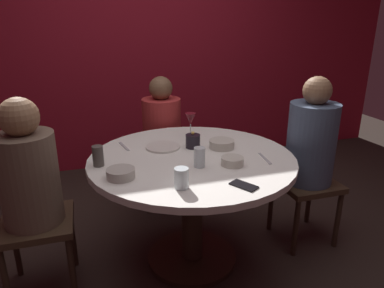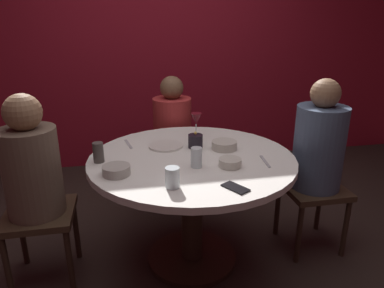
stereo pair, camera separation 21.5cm
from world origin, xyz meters
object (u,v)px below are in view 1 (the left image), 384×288
seated_diner_left (29,179)px  cup_near_candle (182,178)px  seated_diner_right (311,145)px  dining_table (192,181)px  dinner_plate (163,147)px  bowl_serving_large (121,173)px  bowl_salad_center (222,144)px  cell_phone (244,185)px  seated_diner_back (162,127)px  bowl_small_white (232,161)px  cup_by_right_diner (199,157)px  wine_glass (190,120)px  candle_holder (193,141)px  cup_by_left_diner (98,156)px

seated_diner_left → cup_near_candle: (0.75, -0.40, 0.08)m
seated_diner_right → dining_table: bearing=0.0°
dining_table → dinner_plate: (-0.14, 0.20, 0.17)m
bowl_serving_large → bowl_salad_center: bearing=21.9°
dining_table → cell_phone: size_ratio=9.09×
cup_near_candle → seated_diner_back: bearing=81.9°
bowl_small_white → cup_by_right_diner: size_ratio=1.14×
cup_near_candle → dining_table: bearing=65.9°
wine_glass → cup_by_right_diner: (-0.11, -0.53, -0.07)m
candle_holder → bowl_small_white: (0.13, -0.35, -0.02)m
candle_holder → dinner_plate: 0.20m
seated_diner_right → dinner_plate: (-1.00, 0.20, 0.02)m
cup_by_left_diner → cup_by_right_diner: (0.55, -0.18, -0.00)m
cell_phone → bowl_salad_center: 0.57m
wine_glass → cell_phone: wine_glass is taller
bowl_salad_center → bowl_small_white: bowl_salad_center is taller
dinner_plate → bowl_salad_center: (0.37, -0.11, 0.02)m
seated_diner_right → cup_near_candle: size_ratio=11.36×
seated_diner_left → cell_phone: bearing=-24.1°
seated_diner_right → cup_by_left_diner: size_ratio=10.08×
seated_diner_left → seated_diner_right: bearing=0.0°
dining_table → seated_diner_back: seated_diner_back is taller
cell_phone → cup_by_left_diner: cup_by_left_diner is taller
seated_diner_right → dinner_plate: seated_diner_right is taller
candle_holder → dining_table: bearing=-109.3°
cup_by_right_diner → candle_holder: bearing=79.3°
seated_diner_back → seated_diner_left: bearing=-47.3°
cell_phone → bowl_serving_large: size_ratio=0.92×
dining_table → bowl_salad_center: size_ratio=7.75×
dining_table → seated_diner_left: bearing=180.0°
seated_diner_right → dinner_plate: size_ratio=5.39×
dining_table → dinner_plate: bearing=124.7°
bowl_small_white → seated_diner_left: bearing=169.8°
dining_table → cell_phone: (0.13, -0.47, 0.17)m
dining_table → seated_diner_left: (-0.93, 0.00, 0.14)m
cup_by_left_diner → seated_diner_back: bearing=56.5°
bowl_serving_large → cup_by_left_diner: size_ratio=1.27×
candle_holder → cup_near_candle: size_ratio=1.04×
dinner_plate → cup_by_left_diner: bearing=-156.3°
seated_diner_back → cup_by_right_diner: size_ratio=9.74×
seated_diner_back → cell_phone: size_ratio=8.01×
seated_diner_left → bowl_salad_center: bearing=4.2°
bowl_serving_large → seated_diner_right: bearing=8.2°
seated_diner_back → candle_holder: (0.05, -0.71, 0.10)m
seated_diner_left → cup_by_right_diner: size_ratio=10.27×
seated_diner_back → cup_by_left_diner: 1.02m
bowl_salad_center → cup_near_candle: cup_near_candle is taller
cell_phone → cup_by_left_diner: size_ratio=1.17×
dinner_plate → bowl_small_white: bowl_small_white is taller
candle_holder → wine_glass: bearing=77.1°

